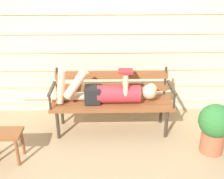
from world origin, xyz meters
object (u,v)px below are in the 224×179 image
footstool (5,139)px  reclining_person (107,92)px  potted_plant (215,126)px  park_bench (112,97)px

footstool → reclining_person: bearing=27.8°
reclining_person → potted_plant: reclining_person is taller
reclining_person → potted_plant: 1.36m
park_bench → footstool: size_ratio=4.19×
reclining_person → footstool: size_ratio=4.58×
park_bench → reclining_person: 0.14m
park_bench → potted_plant: park_bench is taller
park_bench → potted_plant: 1.31m
park_bench → footstool: (-1.20, -0.67, -0.18)m
reclining_person → footstool: 1.32m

